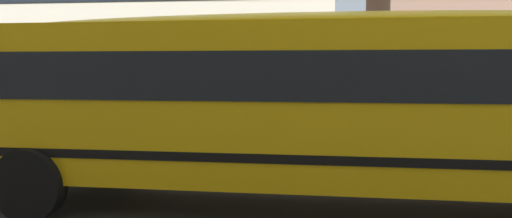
% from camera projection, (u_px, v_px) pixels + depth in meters
% --- Properties ---
extents(ground_plane, '(400.00, 400.00, 0.00)m').
position_uv_depth(ground_plane, '(426.00, 184.00, 8.92)').
color(ground_plane, '#38383D').
extents(sidewalk_far, '(120.00, 3.00, 0.01)m').
position_uv_depth(sidewalk_far, '(375.00, 129.00, 16.91)').
color(sidewalk_far, gray).
rests_on(sidewalk_far, ground_plane).
extents(lane_centreline, '(110.00, 0.16, 0.01)m').
position_uv_depth(lane_centreline, '(426.00, 184.00, 8.92)').
color(lane_centreline, silver).
rests_on(lane_centreline, ground_plane).
extents(school_bus, '(12.74, 3.21, 2.83)m').
position_uv_depth(school_bus, '(355.00, 94.00, 7.26)').
color(school_bus, yellow).
rests_on(school_bus, ground_plane).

